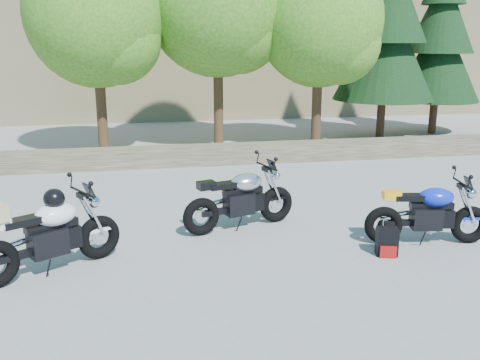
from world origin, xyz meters
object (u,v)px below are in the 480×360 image
blue_bike (428,214)px  backpack (387,242)px  silver_bike (241,199)px  white_bike (48,233)px

blue_bike → backpack: (-0.84, -0.33, -0.28)m
silver_bike → backpack: size_ratio=4.84×
white_bike → backpack: bearing=-34.7°
silver_bike → blue_bike: size_ratio=1.03×
silver_bike → white_bike: size_ratio=1.07×
silver_bike → white_bike: white_bike is taller
blue_bike → backpack: blue_bike is taller
white_bike → silver_bike: bearing=-7.7°
silver_bike → white_bike: 3.20m
silver_bike → white_bike: bearing=-173.6°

